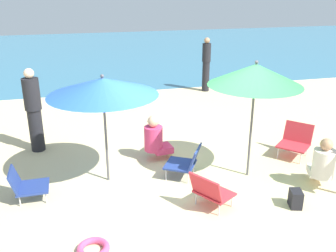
{
  "coord_description": "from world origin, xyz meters",
  "views": [
    {
      "loc": [
        -1.84,
        -5.38,
        3.23
      ],
      "look_at": [
        -0.15,
        1.1,
        0.7
      ],
      "focal_mm": 40.22,
      "sensor_mm": 36.0,
      "label": 1
    }
  ],
  "objects_px": {
    "person_b": "(206,64)",
    "person_d": "(155,139)",
    "beach_chair_d": "(295,140)",
    "swim_ring": "(93,249)",
    "beach_chair_b": "(186,162)",
    "person_a": "(34,110)",
    "umbrella_green": "(256,75)",
    "person_c": "(323,163)",
    "beach_bag": "(296,199)",
    "beach_chair_a": "(26,184)",
    "umbrella_blue": "(103,87)",
    "beach_chair_c": "(210,190)"
  },
  "relations": [
    {
      "from": "beach_chair_c",
      "to": "person_c",
      "type": "distance_m",
      "value": 2.05
    },
    {
      "from": "person_c",
      "to": "person_d",
      "type": "height_order",
      "value": "person_d"
    },
    {
      "from": "umbrella_blue",
      "to": "person_b",
      "type": "height_order",
      "value": "umbrella_blue"
    },
    {
      "from": "beach_chair_b",
      "to": "person_b",
      "type": "relative_size",
      "value": 0.46
    },
    {
      "from": "beach_chair_b",
      "to": "person_a",
      "type": "xyz_separation_m",
      "value": [
        -2.61,
        1.91,
        0.55
      ]
    },
    {
      "from": "person_b",
      "to": "person_c",
      "type": "height_order",
      "value": "person_b"
    },
    {
      "from": "person_c",
      "to": "swim_ring",
      "type": "relative_size",
      "value": 2.11
    },
    {
      "from": "person_b",
      "to": "swim_ring",
      "type": "distance_m",
      "value": 8.15
    },
    {
      "from": "beach_chair_a",
      "to": "beach_bag",
      "type": "bearing_deg",
      "value": -18.08
    },
    {
      "from": "beach_chair_a",
      "to": "person_b",
      "type": "relative_size",
      "value": 0.34
    },
    {
      "from": "beach_chair_a",
      "to": "swim_ring",
      "type": "height_order",
      "value": "beach_chair_a"
    },
    {
      "from": "person_b",
      "to": "person_d",
      "type": "xyz_separation_m",
      "value": [
        -2.68,
        -4.54,
        -0.43
      ]
    },
    {
      "from": "person_a",
      "to": "person_c",
      "type": "relative_size",
      "value": 1.91
    },
    {
      "from": "person_d",
      "to": "beach_bag",
      "type": "height_order",
      "value": "person_d"
    },
    {
      "from": "umbrella_green",
      "to": "person_a",
      "type": "bearing_deg",
      "value": 150.48
    },
    {
      "from": "umbrella_blue",
      "to": "umbrella_green",
      "type": "relative_size",
      "value": 0.91
    },
    {
      "from": "beach_chair_a",
      "to": "person_b",
      "type": "height_order",
      "value": "person_b"
    },
    {
      "from": "umbrella_green",
      "to": "person_b",
      "type": "bearing_deg",
      "value": 77.65
    },
    {
      "from": "beach_chair_c",
      "to": "person_b",
      "type": "relative_size",
      "value": 0.44
    },
    {
      "from": "beach_chair_d",
      "to": "person_d",
      "type": "height_order",
      "value": "person_d"
    },
    {
      "from": "umbrella_green",
      "to": "beach_chair_d",
      "type": "distance_m",
      "value": 2.04
    },
    {
      "from": "person_b",
      "to": "beach_bag",
      "type": "bearing_deg",
      "value": 162.88
    },
    {
      "from": "umbrella_blue",
      "to": "person_c",
      "type": "distance_m",
      "value": 3.85
    },
    {
      "from": "person_d",
      "to": "umbrella_green",
      "type": "bearing_deg",
      "value": -42.42
    },
    {
      "from": "person_a",
      "to": "person_c",
      "type": "bearing_deg",
      "value": -156.04
    },
    {
      "from": "person_d",
      "to": "person_c",
      "type": "bearing_deg",
      "value": -41.9
    },
    {
      "from": "beach_bag",
      "to": "umbrella_blue",
      "type": "bearing_deg",
      "value": 149.42
    },
    {
      "from": "beach_chair_b",
      "to": "person_b",
      "type": "distance_m",
      "value": 5.91
    },
    {
      "from": "person_b",
      "to": "beach_chair_d",
      "type": "bearing_deg",
      "value": 171.67
    },
    {
      "from": "umbrella_green",
      "to": "swim_ring",
      "type": "xyz_separation_m",
      "value": [
        -2.85,
        -1.41,
        -1.8
      ]
    },
    {
      "from": "beach_chair_b",
      "to": "person_d",
      "type": "height_order",
      "value": "person_d"
    },
    {
      "from": "beach_chair_b",
      "to": "beach_chair_d",
      "type": "relative_size",
      "value": 0.94
    },
    {
      "from": "person_b",
      "to": "person_c",
      "type": "bearing_deg",
      "value": 169.08
    },
    {
      "from": "umbrella_blue",
      "to": "person_b",
      "type": "bearing_deg",
      "value": 54.47
    },
    {
      "from": "umbrella_blue",
      "to": "beach_chair_b",
      "type": "distance_m",
      "value": 1.95
    },
    {
      "from": "person_a",
      "to": "person_b",
      "type": "height_order",
      "value": "person_a"
    },
    {
      "from": "beach_chair_d",
      "to": "swim_ring",
      "type": "distance_m",
      "value": 4.56
    },
    {
      "from": "person_c",
      "to": "swim_ring",
      "type": "xyz_separation_m",
      "value": [
        -3.85,
        -0.72,
        -0.39
      ]
    },
    {
      "from": "beach_chair_c",
      "to": "swim_ring",
      "type": "relative_size",
      "value": 1.73
    },
    {
      "from": "umbrella_blue",
      "to": "person_d",
      "type": "relative_size",
      "value": 2.09
    },
    {
      "from": "beach_chair_b",
      "to": "beach_chair_a",
      "type": "bearing_deg",
      "value": 32.58
    },
    {
      "from": "beach_chair_a",
      "to": "person_a",
      "type": "height_order",
      "value": "person_a"
    },
    {
      "from": "beach_chair_a",
      "to": "swim_ring",
      "type": "xyz_separation_m",
      "value": [
        0.93,
        -1.55,
        -0.22
      ]
    },
    {
      "from": "umbrella_green",
      "to": "beach_chair_d",
      "type": "height_order",
      "value": "umbrella_green"
    },
    {
      "from": "beach_chair_d",
      "to": "swim_ring",
      "type": "bearing_deg",
      "value": -15.96
    },
    {
      "from": "beach_chair_a",
      "to": "beach_chair_b",
      "type": "bearing_deg",
      "value": 0.76
    },
    {
      "from": "person_d",
      "to": "swim_ring",
      "type": "xyz_separation_m",
      "value": [
        -1.39,
        -2.47,
        -0.39
      ]
    },
    {
      "from": "person_c",
      "to": "beach_chair_d",
      "type": "bearing_deg",
      "value": 11.14
    },
    {
      "from": "beach_chair_a",
      "to": "beach_chair_b",
      "type": "distance_m",
      "value": 2.68
    },
    {
      "from": "beach_chair_b",
      "to": "person_b",
      "type": "height_order",
      "value": "person_b"
    }
  ]
}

